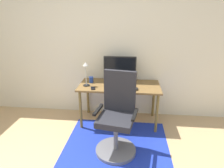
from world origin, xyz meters
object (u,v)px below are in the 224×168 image
Objects in this scene: desk at (119,89)px; desk_lamp at (86,70)px; coffee_cup at (91,80)px; monitor at (120,67)px; keyboard at (119,89)px; cell_phone at (93,88)px; office_chair at (117,121)px; computer_mouse at (136,89)px.

desk is 3.38× the size of desk_lamp.
monitor is at bearing 14.20° from coffee_cup.
keyboard is 3.07× the size of cell_phone.
monitor is 1.31× the size of keyboard.
cell_phone is at bearing -41.83° from desk_lamp.
keyboard is 0.42m from cell_phone.
keyboard is 0.61m from office_chair.
computer_mouse is 0.83m from coffee_cup.
monitor is 1.40× the size of desk_lamp.
computer_mouse is 0.09× the size of office_chair.
monitor reaches higher than office_chair.
computer_mouse is 0.74× the size of cell_phone.
office_chair reaches higher than keyboard.
office_chair is at bearing -88.25° from keyboard.
keyboard is (0.01, -0.23, 0.08)m from desk.
monitor reaches higher than desk.
monitor is at bearing 92.28° from keyboard.
keyboard reaches higher than cell_phone.
office_chair is (0.03, -0.78, -0.18)m from desk.
desk is at bearing 10.02° from desk_lamp.
desk_lamp reaches higher than cell_phone.
desk_lamp is (-0.55, 0.14, 0.26)m from keyboard.
keyboard reaches higher than desk.
monitor is 5.43× the size of computer_mouse.
monitor reaches higher than cell_phone.
coffee_cup is at bearing 149.20° from keyboard.
computer_mouse is 0.97× the size of coffee_cup.
desk_lamp reaches higher than coffee_cup.
desk is at bearing 145.21° from computer_mouse.
desk_lamp is at bearing 173.11° from computer_mouse.
monitor is at bearing 28.36° from desk_lamp.
office_chair is (0.44, -0.57, -0.25)m from cell_phone.
office_chair reaches higher than cell_phone.
monitor is 0.54m from coffee_cup.
keyboard is 4.13× the size of computer_mouse.
desk_lamp is at bearing 125.68° from cell_phone.
computer_mouse is 0.87m from desk_lamp.
monitor is at bearing 33.24° from cell_phone.
cell_phone is at bearing -151.97° from desk.
monitor is 1.10m from office_chair.
office_chair reaches higher than computer_mouse.
computer_mouse is at bearing -10.71° from cell_phone.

